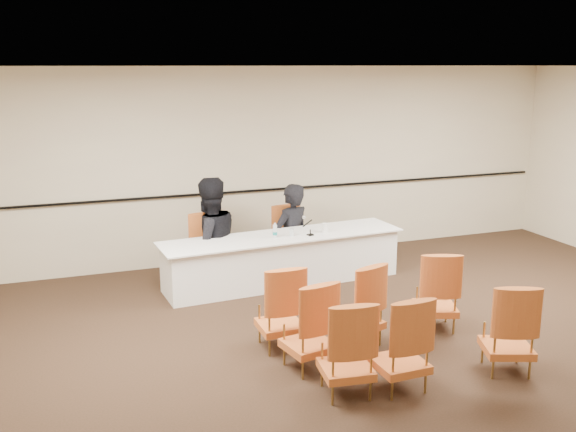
% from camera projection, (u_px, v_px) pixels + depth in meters
% --- Properties ---
extents(floor, '(10.00, 10.00, 0.00)m').
position_uv_depth(floor, '(394.00, 359.00, 6.75)').
color(floor, black).
rests_on(floor, ground).
extents(ceiling, '(10.00, 10.00, 0.00)m').
position_uv_depth(ceiling, '(406.00, 67.00, 6.06)').
color(ceiling, white).
rests_on(ceiling, ground).
extents(wall_back, '(10.00, 0.04, 3.00)m').
position_uv_depth(wall_back, '(271.00, 164.00, 10.05)').
color(wall_back, beige).
rests_on(wall_back, ground).
extents(wall_rail, '(9.80, 0.04, 0.03)m').
position_uv_depth(wall_rail, '(272.00, 189.00, 10.11)').
color(wall_rail, black).
rests_on(wall_rail, wall_back).
extents(panel_table, '(3.51, 1.04, 0.69)m').
position_uv_depth(panel_table, '(283.00, 259.00, 9.03)').
color(panel_table, white).
rests_on(panel_table, ground).
extents(panelist_main, '(0.77, 0.66, 1.80)m').
position_uv_depth(panelist_main, '(291.00, 243.00, 9.63)').
color(panelist_main, black).
rests_on(panelist_main, ground).
extents(panelist_main_chair, '(0.53, 0.53, 0.95)m').
position_uv_depth(panelist_main_chair, '(291.00, 239.00, 9.61)').
color(panelist_main_chair, '#BE4F22').
rests_on(panelist_main_chair, ground).
extents(panelist_second, '(1.12, 0.97, 1.97)m').
position_uv_depth(panelist_second, '(209.00, 246.00, 9.09)').
color(panelist_second, black).
rests_on(panelist_second, ground).
extents(panelist_second_chair, '(0.53, 0.53, 0.95)m').
position_uv_depth(panelist_second_chair, '(209.00, 248.00, 9.10)').
color(panelist_second_chair, '#BE4F22').
rests_on(panelist_second_chair, ground).
extents(papers, '(0.37, 0.34, 0.00)m').
position_uv_depth(papers, '(309.00, 233.00, 9.07)').
color(papers, white).
rests_on(papers, panel_table).
extents(microphone, '(0.15, 0.21, 0.27)m').
position_uv_depth(microphone, '(310.00, 226.00, 8.92)').
color(microphone, black).
rests_on(microphone, panel_table).
extents(water_bottle, '(0.08, 0.08, 0.21)m').
position_uv_depth(water_bottle, '(275.00, 230.00, 8.82)').
color(water_bottle, teal).
rests_on(water_bottle, panel_table).
extents(drinking_glass, '(0.08, 0.08, 0.10)m').
position_uv_depth(drinking_glass, '(292.00, 233.00, 8.91)').
color(drinking_glass, silver).
rests_on(drinking_glass, panel_table).
extents(coffee_cup, '(0.11, 0.11, 0.13)m').
position_uv_depth(coffee_cup, '(325.00, 228.00, 9.09)').
color(coffee_cup, white).
rests_on(coffee_cup, panel_table).
extents(aud_chair_front_left, '(0.51, 0.51, 0.95)m').
position_uv_depth(aud_chair_front_left, '(280.00, 306.00, 6.92)').
color(aud_chair_front_left, '#BE4F22').
rests_on(aud_chair_front_left, ground).
extents(aud_chair_front_mid, '(0.63, 0.63, 0.95)m').
position_uv_depth(aud_chair_front_mid, '(358.00, 304.00, 6.98)').
color(aud_chair_front_mid, '#BE4F22').
rests_on(aud_chair_front_mid, ground).
extents(aud_chair_front_right, '(0.64, 0.64, 0.95)m').
position_uv_depth(aud_chair_front_right, '(436.00, 290.00, 7.43)').
color(aud_chair_front_right, '#BE4F22').
rests_on(aud_chair_front_right, ground).
extents(aud_chair_back_left, '(0.56, 0.56, 0.95)m').
position_uv_depth(aud_chair_back_left, '(346.00, 347.00, 5.93)').
color(aud_chair_back_left, '#BE4F22').
rests_on(aud_chair_back_left, ground).
extents(aud_chair_back_mid, '(0.51, 0.51, 0.95)m').
position_uv_depth(aud_chair_back_mid, '(400.00, 342.00, 6.03)').
color(aud_chair_back_mid, '#BE4F22').
rests_on(aud_chair_back_mid, ground).
extents(aud_chair_back_right, '(0.65, 0.65, 0.95)m').
position_uv_depth(aud_chair_back_right, '(508.00, 327.00, 6.38)').
color(aud_chair_back_right, '#BE4F22').
rests_on(aud_chair_back_right, ground).
extents(aud_chair_extra, '(0.58, 0.58, 0.95)m').
position_uv_depth(aud_chair_extra, '(309.00, 324.00, 6.44)').
color(aud_chair_extra, '#BE4F22').
rests_on(aud_chair_extra, ground).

